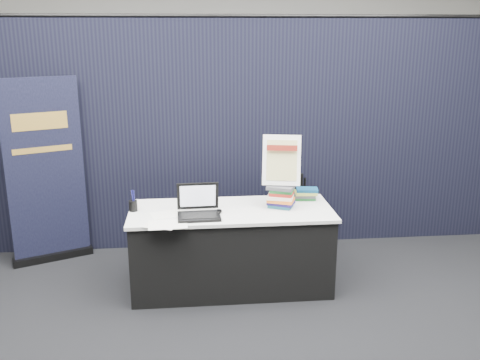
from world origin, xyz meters
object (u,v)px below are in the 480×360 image
object	(u,v)px
display_table	(231,248)
stacking_chair	(291,212)
laptop	(199,209)
pullup_banner	(46,182)
book_stack_tall	(281,196)
book_stack_short	(306,194)
info_sign	(282,161)

from	to	relation	value
display_table	stacking_chair	size ratio (longest dim) A/B	2.23
laptop	pullup_banner	bearing A→B (deg)	146.31
laptop	book_stack_tall	bearing A→B (deg)	10.06
book_stack_tall	pullup_banner	size ratio (longest dim) A/B	0.14
book_stack_tall	pullup_banner	world-z (taller)	pullup_banner
book_stack_tall	book_stack_short	distance (m)	0.34
pullup_banner	book_stack_tall	bearing A→B (deg)	-42.24
laptop	info_sign	world-z (taller)	info_sign
book_stack_short	stacking_chair	distance (m)	0.62
book_stack_short	stacking_chair	world-z (taller)	book_stack_short
book_stack_tall	pullup_banner	distance (m)	2.36
book_stack_tall	book_stack_short	xyz separation A→B (m)	(0.27, 0.21, -0.05)
display_table	info_sign	distance (m)	0.92
info_sign	book_stack_short	bearing A→B (deg)	44.67
laptop	book_stack_tall	xyz separation A→B (m)	(0.74, 0.16, 0.04)
pullup_banner	display_table	bearing A→B (deg)	-46.96
book_stack_short	info_sign	world-z (taller)	info_sign
display_table	book_stack_tall	size ratio (longest dim) A/B	6.92
display_table	book_stack_short	size ratio (longest dim) A/B	8.45
laptop	stacking_chair	bearing A→B (deg)	40.19
info_sign	book_stack_tall	bearing A→B (deg)	-79.09
laptop	book_stack_short	xyz separation A→B (m)	(1.01, 0.37, -0.01)
display_table	pullup_banner	world-z (taller)	pullup_banner
display_table	book_stack_short	distance (m)	0.87
display_table	book_stack_tall	distance (m)	0.66
book_stack_short	stacking_chair	bearing A→B (deg)	94.03
stacking_chair	laptop	bearing A→B (deg)	-161.10
laptop	pullup_banner	size ratio (longest dim) A/B	0.20
book_stack_tall	display_table	bearing A→B (deg)	-178.43
info_sign	pullup_banner	bearing A→B (deg)	172.54
book_stack_short	info_sign	size ratio (longest dim) A/B	0.47
book_stack_short	pullup_banner	distance (m)	2.56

